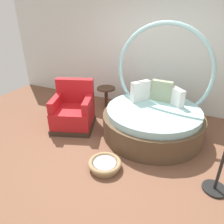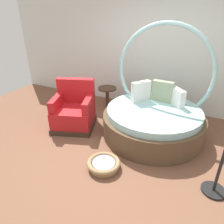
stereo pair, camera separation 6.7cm
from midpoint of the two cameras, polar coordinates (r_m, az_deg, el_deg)
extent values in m
cube|color=brown|center=(3.57, 1.22, -11.74)|extent=(8.00, 8.00, 0.02)
cube|color=silver|center=(5.00, 12.43, 15.74)|extent=(8.00, 0.12, 2.63)
cylinder|color=brown|center=(4.05, 11.57, -3.40)|extent=(1.90, 1.90, 0.43)
cylinder|color=#9ED1D6|center=(3.92, 11.93, 0.08)|extent=(1.74, 1.74, 0.12)
torus|color=#9ED1D6|center=(4.19, 14.55, 10.34)|extent=(1.88, 0.08, 1.88)
cube|color=white|center=(4.09, 18.12, 3.83)|extent=(0.31, 0.31, 0.32)
cube|color=#93A37F|center=(4.21, 14.22, 5.59)|extent=(0.41, 0.15, 0.41)
cube|color=white|center=(4.13, 8.44, 5.65)|extent=(0.33, 0.39, 0.40)
cube|color=#38281E|center=(4.37, -9.86, -3.36)|extent=(1.02, 1.02, 0.10)
cube|color=red|center=(4.27, -10.09, -0.80)|extent=(0.97, 0.97, 0.34)
cube|color=red|center=(4.37, -9.46, 5.96)|extent=(0.77, 0.40, 0.50)
cube|color=red|center=(4.25, -14.55, 2.79)|extent=(0.34, 0.68, 0.22)
cube|color=red|center=(4.07, -6.05, 2.48)|extent=(0.34, 0.68, 0.22)
cylinder|color=#9E7F56|center=(3.29, -1.66, -14.76)|extent=(0.44, 0.44, 0.06)
torus|color=#9E7F56|center=(3.24, -1.68, -13.90)|extent=(0.51, 0.51, 0.07)
cylinder|color=gray|center=(3.25, -1.68, -14.04)|extent=(0.36, 0.36, 0.05)
cylinder|color=#473323|center=(5.07, -0.93, 3.78)|extent=(0.08, 0.08, 0.48)
cylinder|color=#473323|center=(4.97, -0.95, 6.54)|extent=(0.44, 0.44, 0.04)
cylinder|color=black|center=(3.28, 26.73, -18.76)|extent=(0.32, 0.32, 0.03)
camera|label=1|loc=(0.03, -89.48, 0.26)|focal=33.12mm
camera|label=2|loc=(0.03, 90.52, -0.26)|focal=33.12mm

